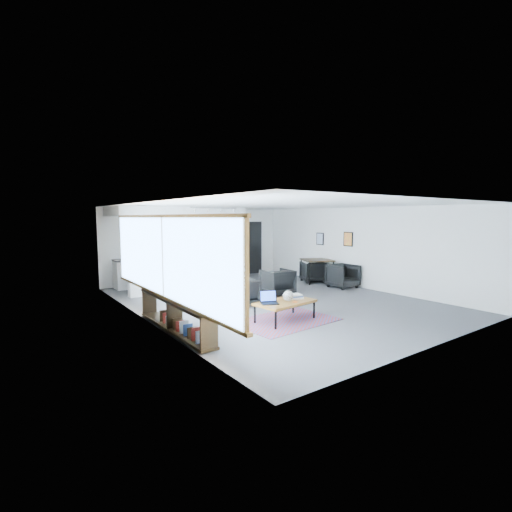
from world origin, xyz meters
TOP-DOWN VIEW (x-y plane):
  - room at (0.00, 0.00)m, footprint 7.02×9.02m
  - window at (-3.46, -0.90)m, footprint 0.10×5.95m
  - console at (-3.30, -1.05)m, footprint 0.35×3.00m
  - kitchenette at (-1.20, 3.71)m, footprint 4.20×1.96m
  - doorway at (2.30, 4.42)m, footprint 1.10×0.12m
  - track_light at (-0.59, 2.20)m, footprint 1.60×0.07m
  - wall_art_lower at (3.47, 0.40)m, footprint 0.03×0.38m
  - wall_art_upper at (3.47, 1.70)m, footprint 0.03×0.34m
  - kilim_rug at (-1.02, -1.72)m, footprint 2.30×1.65m
  - coffee_table at (-1.02, -1.72)m, footprint 1.43×0.89m
  - laptop at (-1.42, -1.64)m, footprint 0.45×0.42m
  - ceramic_pot at (-0.96, -1.75)m, footprint 0.24×0.24m
  - book_stack at (-0.66, -1.62)m, footprint 0.39×0.35m
  - coaster at (-0.90, -1.91)m, footprint 0.13×0.13m
  - armchair_left at (-0.96, 0.08)m, footprint 0.84×0.81m
  - armchair_right at (0.58, 0.56)m, footprint 0.87×0.82m
  - floor_lamp at (-0.67, 1.63)m, footprint 0.46×0.46m
  - dining_table at (3.00, 1.36)m, footprint 1.27×1.27m
  - dining_chair_near at (3.00, 0.17)m, footprint 0.72×0.68m
  - dining_chair_far at (3.00, 1.56)m, footprint 0.84×0.82m
  - microwave at (-0.53, 4.15)m, footprint 0.57×0.34m

SIDE VIEW (x-z plane):
  - kilim_rug at x=-1.02m, z-range 0.00..0.01m
  - console at x=-3.30m, z-range -0.07..0.73m
  - dining_chair_far at x=3.00m, z-range 0.00..0.67m
  - dining_chair_near at x=3.00m, z-range 0.00..0.72m
  - armchair_left at x=-0.96m, z-range 0.00..0.75m
  - coffee_table at x=-1.02m, z-range 0.19..0.63m
  - armchair_right at x=0.58m, z-range 0.00..0.83m
  - coaster at x=-0.90m, z-range 0.44..0.45m
  - book_stack at x=-0.66m, z-range 0.44..0.54m
  - laptop at x=-1.42m, z-range 0.39..0.65m
  - ceramic_pot at x=-0.96m, z-range 0.44..0.68m
  - dining_table at x=3.00m, z-range 0.33..1.15m
  - doorway at x=2.30m, z-range 0.00..2.15m
  - microwave at x=-0.53m, z-range 0.93..1.30m
  - floor_lamp at x=-0.67m, z-range 0.55..2.04m
  - room at x=0.00m, z-range -0.01..2.61m
  - kitchenette at x=-1.20m, z-range 0.08..2.68m
  - window at x=-3.46m, z-range 0.63..2.29m
  - wall_art_upper at x=3.47m, z-range 1.28..1.72m
  - wall_art_lower at x=3.47m, z-range 1.31..1.79m
  - track_light at x=-0.59m, z-range 2.45..2.60m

